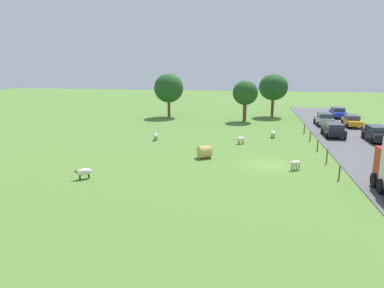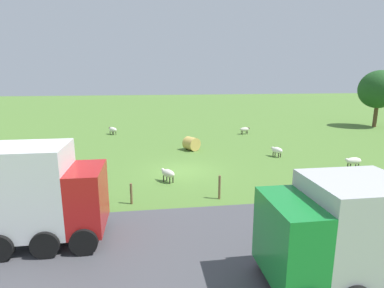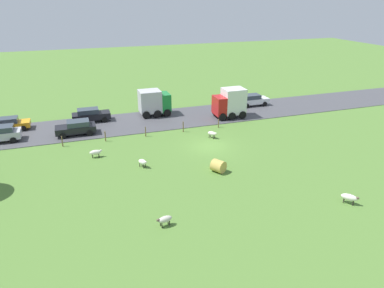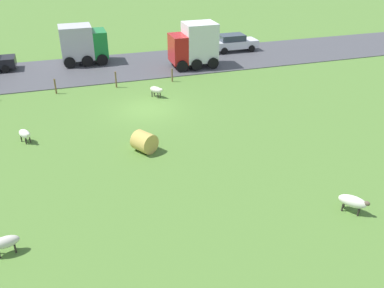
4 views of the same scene
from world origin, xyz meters
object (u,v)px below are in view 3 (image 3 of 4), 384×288
object	(u,v)px
car_4	(0,134)
truck_1	(154,102)
sheep_1	(143,162)
sheep_3	(96,152)
hay_bale_0	(218,166)
sheep_2	(212,134)
car_3	(76,127)
car_2	(10,124)
car_5	(91,115)
sheep_4	(165,219)
truck_0	(230,103)
sheep_0	(349,197)
car_0	(253,100)

from	to	relation	value
car_4	truck_1	bearing A→B (deg)	-78.50
sheep_1	car_4	size ratio (longest dim) A/B	0.24
sheep_3	hay_bale_0	size ratio (longest dim) A/B	1.09
sheep_2	car_3	size ratio (longest dim) A/B	0.25
hay_bale_0	car_3	xyz separation A→B (m)	(13.54, 11.54, 0.33)
car_2	car_5	size ratio (longest dim) A/B	0.92
sheep_4	car_4	xyz separation A→B (m)	(20.26, 12.77, 0.41)
truck_0	car_4	xyz separation A→B (m)	(0.33, 26.64, -1.01)
sheep_1	sheep_2	xyz separation A→B (m)	(4.58, -8.66, 0.02)
sheep_0	sheep_2	xyz separation A→B (m)	(15.69, 4.81, 0.00)
sheep_4	car_2	size ratio (longest dim) A/B	0.28
sheep_1	truck_1	world-z (taller)	truck_1
sheep_2	car_3	bearing A→B (deg)	67.16
sheep_2	hay_bale_0	distance (m)	8.03
sheep_1	car_2	world-z (taller)	car_2
car_2	sheep_2	bearing A→B (deg)	-114.74
truck_1	car_0	world-z (taller)	truck_1
sheep_3	sheep_4	bearing A→B (deg)	-164.93
sheep_3	car_0	world-z (taller)	car_0
sheep_4	truck_0	bearing A→B (deg)	-34.84
sheep_3	truck_0	size ratio (longest dim) A/B	0.31
car_3	sheep_3	bearing A→B (deg)	-167.93
sheep_0	truck_1	bearing A→B (deg)	19.25
sheep_0	car_0	distance (m)	25.86
car_2	car_5	distance (m)	9.07
sheep_1	sheep_3	bearing A→B (deg)	47.27
hay_bale_0	car_4	distance (m)	23.88
car_3	car_5	size ratio (longest dim) A/B	0.96
sheep_4	car_2	world-z (taller)	car_2
sheep_3	truck_1	distance (m)	13.84
sheep_2	truck_1	size ratio (longest dim) A/B	0.27
truck_1	car_2	distance (m)	17.14
sheep_1	car_0	bearing A→B (deg)	-52.72
truck_0	truck_1	world-z (taller)	truck_0
car_4	car_5	bearing A→B (deg)	-69.62
sheep_0	truck_0	size ratio (longest dim) A/B	0.32
sheep_2	truck_0	bearing A→B (deg)	-38.72
truck_0	car_4	size ratio (longest dim) A/B	0.89
sheep_0	sheep_4	world-z (taller)	sheep_0
sheep_1	car_4	bearing A→B (deg)	50.35
car_2	car_4	distance (m)	3.51
car_5	car_4	bearing A→B (deg)	110.38
sheep_0	hay_bale_0	xyz separation A→B (m)	(8.05, 7.27, 0.02)
sheep_4	truck_0	size ratio (longest dim) A/B	0.30
hay_bale_0	car_2	world-z (taller)	car_2
sheep_2	hay_bale_0	xyz separation A→B (m)	(-7.64, 2.47, 0.01)
hay_bale_0	car_3	size ratio (longest dim) A/B	0.25
sheep_3	hay_bale_0	bearing A→B (deg)	-123.44
car_3	car_4	world-z (taller)	car_4
sheep_3	sheep_0	bearing A→B (deg)	-130.28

